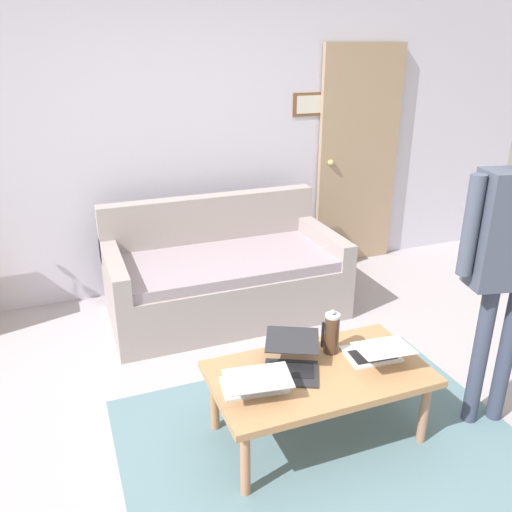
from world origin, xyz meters
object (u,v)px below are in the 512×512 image
object	(u,v)px
coffee_table	(319,378)
french_press	(332,333)
couch	(224,276)
laptop_left	(291,361)
interior_door	(358,159)
laptop_center	(375,352)
laptop_right	(255,383)

from	to	relation	value
coffee_table	french_press	bearing A→B (deg)	-134.81
couch	french_press	world-z (taller)	couch
laptop_left	interior_door	bearing A→B (deg)	-127.69
laptop_center	laptop_right	distance (m)	0.72
coffee_table	couch	bearing A→B (deg)	-89.06
interior_door	couch	bearing A→B (deg)	20.87
laptop_left	laptop_center	bearing A→B (deg)	169.95
laptop_right	laptop_center	bearing A→B (deg)	-178.25
coffee_table	laptop_left	distance (m)	0.18
laptop_left	laptop_right	distance (m)	0.27
interior_door	laptop_center	distance (m)	2.56
french_press	laptop_center	bearing A→B (deg)	140.90
french_press	interior_door	bearing A→B (deg)	-123.62
interior_door	french_press	size ratio (longest dim) A/B	7.62
laptop_center	french_press	size ratio (longest dim) A/B	1.41
interior_door	laptop_left	bearing A→B (deg)	52.31
interior_door	french_press	xyz separation A→B (m)	(1.36, 2.05, -0.48)
interior_door	laptop_right	distance (m)	2.98
laptop_left	french_press	distance (m)	0.30
interior_door	french_press	world-z (taller)	interior_door
couch	laptop_center	world-z (taller)	couch
laptop_left	french_press	xyz separation A→B (m)	(-0.28, -0.07, 0.07)
laptop_left	couch	bearing A→B (deg)	-93.97
laptop_center	laptop_right	xyz separation A→B (m)	(0.72, 0.02, -0.00)
laptop_center	laptop_right	bearing A→B (deg)	1.75
couch	laptop_center	bearing A→B (deg)	102.61
couch	laptop_left	bearing A→B (deg)	86.03
coffee_table	laptop_right	xyz separation A→B (m)	(0.38, 0.03, 0.09)
couch	coffee_table	distance (m)	1.61
interior_door	laptop_right	size ratio (longest dim) A/B	5.59
coffee_table	laptop_left	bearing A→B (deg)	-28.57
laptop_left	french_press	world-z (taller)	french_press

